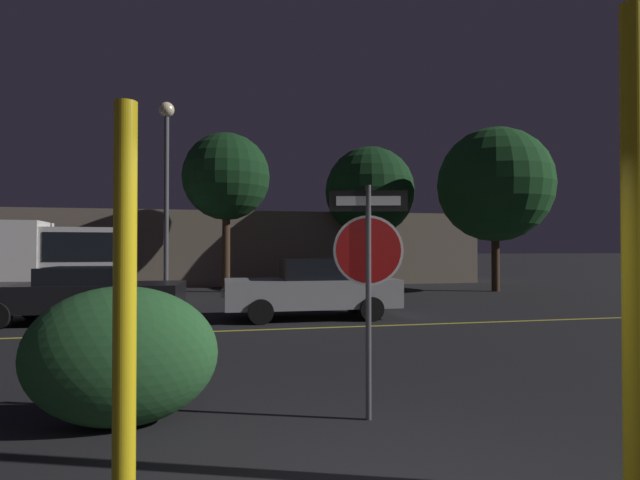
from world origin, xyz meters
name	(u,v)px	position (x,y,z in m)	size (l,w,h in m)	color
road_center_stripe	(267,330)	(0.00, 7.97, 0.00)	(35.66, 0.12, 0.01)	gold
stop_sign	(368,255)	(0.48, 2.03, 1.73)	(0.81, 0.22, 2.47)	#4C4C51
yellow_pole_left	(125,324)	(-1.63, 0.17, 1.35)	(0.14, 0.14, 2.70)	yellow
yellow_pole_right	(633,249)	(1.88, 0.07, 1.80)	(0.16, 0.16, 3.60)	yellow
hedge_bush_1	(121,356)	(-2.03, 2.34, 0.71)	(1.92, 0.98, 1.42)	#285B2D
passing_car_1	(82,294)	(-4.28, 9.98, 0.69)	(4.94, 2.21, 1.33)	black
passing_car_2	(312,289)	(1.32, 9.53, 0.75)	(4.48, 1.89, 1.52)	#9E9EA3
delivery_truck	(23,257)	(-7.15, 14.53, 1.50)	(6.98, 2.78, 2.64)	silver
street_lamp	(166,166)	(-2.69, 13.85, 4.46)	(0.49, 0.49, 6.55)	#4C4C51
tree_0	(226,177)	(-0.69, 17.62, 4.68)	(3.55, 3.55, 6.48)	#422D1E
tree_1	(370,192)	(5.97, 19.36, 4.42)	(4.18, 4.18, 6.53)	#422D1E
tree_2	(495,185)	(10.20, 15.64, 4.40)	(4.71, 4.71, 6.76)	#422D1E
building_backdrop	(213,248)	(-1.23, 22.02, 1.76)	(26.54, 3.35, 3.53)	#7A6B5B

